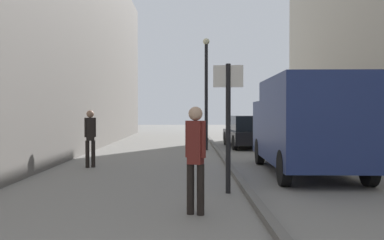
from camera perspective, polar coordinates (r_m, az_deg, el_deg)
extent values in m
plane|color=gray|center=(13.68, -2.11, -5.77)|extent=(80.00, 80.00, 0.00)
cube|color=slate|center=(14.94, -22.33, 12.82)|extent=(2.87, 40.00, 9.38)
cube|color=#615F5B|center=(13.72, 4.53, -5.50)|extent=(0.16, 40.00, 0.12)
cylinder|color=black|center=(13.03, -13.66, -4.40)|extent=(0.12, 0.12, 0.79)
cylinder|color=black|center=(13.05, -12.92, -4.39)|extent=(0.12, 0.12, 0.79)
cube|color=black|center=(12.99, -13.30, -1.18)|extent=(0.27, 0.25, 0.67)
cylinder|color=black|center=(12.97, -13.83, -0.96)|extent=(0.09, 0.09, 0.57)
cylinder|color=black|center=(13.00, -12.78, -0.95)|extent=(0.09, 0.09, 0.57)
sphere|color=#9E755B|center=(12.98, -13.31, 0.79)|extent=(0.22, 0.22, 0.22)
cylinder|color=black|center=(6.97, -0.20, -9.11)|extent=(0.12, 0.12, 0.81)
cylinder|color=black|center=(6.91, 1.14, -9.19)|extent=(0.12, 0.12, 0.81)
cube|color=maroon|center=(6.85, 0.47, -2.97)|extent=(0.28, 0.26, 0.69)
cylinder|color=maroon|center=(6.89, -0.49, -2.52)|extent=(0.10, 0.10, 0.59)
cylinder|color=maroon|center=(6.80, 1.44, -2.56)|extent=(0.10, 0.10, 0.59)
sphere|color=tan|center=(6.83, 0.47, 0.85)|extent=(0.22, 0.22, 0.22)
cube|color=navy|center=(11.17, 15.53, -0.06)|extent=(2.17, 4.07, 2.16)
cube|color=navy|center=(13.90, 12.67, -0.94)|extent=(2.10, 1.62, 1.62)
cube|color=black|center=(14.42, 12.24, 0.55)|extent=(1.73, 0.09, 0.71)
cylinder|color=black|center=(13.63, 8.94, -4.12)|extent=(0.24, 0.81, 0.80)
cylinder|color=black|center=(14.01, 16.53, -4.01)|extent=(0.24, 0.81, 0.80)
cylinder|color=black|center=(9.76, 12.08, -6.21)|extent=(0.24, 0.81, 0.80)
cylinder|color=black|center=(10.28, 22.39, -5.91)|extent=(0.24, 0.81, 0.80)
cube|color=black|center=(20.01, 7.41, -2.17)|extent=(1.98, 4.28, 0.55)
cube|color=black|center=(19.98, 7.41, -0.41)|extent=(1.62, 2.58, 0.68)
cylinder|color=black|center=(21.30, 4.55, -2.44)|extent=(0.23, 0.65, 0.64)
cylinder|color=black|center=(21.58, 8.87, -2.40)|extent=(0.23, 0.65, 0.64)
cylinder|color=black|center=(18.48, 5.69, -2.98)|extent=(0.23, 0.65, 0.64)
cylinder|color=black|center=(18.79, 10.65, -2.93)|extent=(0.23, 0.65, 0.64)
cylinder|color=black|center=(8.67, 4.80, -1.15)|extent=(0.10, 0.10, 2.60)
cube|color=white|center=(8.69, 4.81, 5.79)|extent=(0.60, 0.10, 0.44)
cylinder|color=black|center=(18.38, 1.89, 3.02)|extent=(0.14, 0.14, 4.50)
sphere|color=beige|center=(18.61, 1.90, 10.33)|extent=(0.28, 0.28, 0.28)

